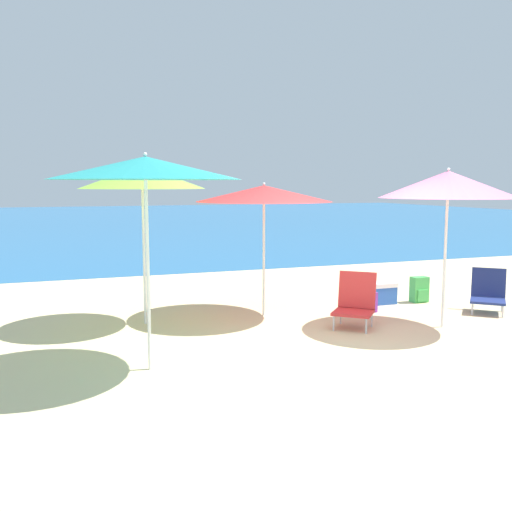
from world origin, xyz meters
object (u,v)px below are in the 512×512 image
Objects in this scene: beach_umbrella_red at (264,194)px; beach_chair_red at (355,301)px; backpack_purple at (366,302)px; beach_umbrella_teal at (145,168)px; beach_umbrella_pink at (448,185)px; cooler_box at (381,293)px; beach_umbrella_lime at (142,177)px; backpack_green at (419,290)px; beach_chair_navy at (488,292)px.

beach_chair_red is at bearing -49.20° from beach_umbrella_red.
beach_chair_red reaches higher than backpack_purple.
beach_umbrella_pink is at bearing 5.85° from beach_umbrella_teal.
beach_umbrella_red reaches higher than cooler_box.
beach_umbrella_lime reaches higher than cooler_box.
beach_umbrella_red is (-2.03, 1.48, -0.13)m from beach_umbrella_pink.
cooler_box is at bearing 26.32° from beach_umbrella_teal.
backpack_green is (2.74, 0.01, -1.58)m from beach_umbrella_red.
beach_chair_red is 2.43× the size of backpack_purple.
beach_chair_navy is 1.82× the size of backpack_green.
beach_umbrella_lime is 0.99× the size of beach_umbrella_teal.
backpack_purple is (3.26, -0.42, -1.87)m from beach_umbrella_lime.
beach_umbrella_red is at bearing 168.40° from backpack_purple.
beach_umbrella_red is 3.73m from beach_chair_navy.
beach_chair_red is at bearing -149.56° from backpack_green.
beach_chair_red is 0.97× the size of beach_chair_navy.
beach_umbrella_pink is 2.38m from backpack_green.
beach_chair_red is (0.92, -1.06, -1.44)m from beach_umbrella_red.
beach_chair_red is 2.12m from backpack_green.
beach_umbrella_lime is 5.39m from beach_chair_navy.
beach_umbrella_teal reaches higher than backpack_green.
beach_chair_navy is 2.51× the size of backpack_purple.
backpack_green is at bearing 0.23° from beach_umbrella_red.
beach_umbrella_red is 4.70× the size of backpack_green.
beach_umbrella_teal reaches higher than beach_chair_navy.
backpack_purple is (-1.74, 0.63, -0.15)m from beach_chair_navy.
beach_chair_red is (2.92, 0.83, -1.73)m from beach_umbrella_teal.
backpack_purple is at bearing -157.42° from beach_chair_navy.
beach_umbrella_pink is at bearing -115.60° from backpack_green.
beach_umbrella_teal reaches higher than beach_umbrella_lime.
backpack_green is (-0.54, 0.95, -0.09)m from beach_chair_navy.
beach_umbrella_teal reaches higher than beach_umbrella_red.
backpack_purple is at bearing 91.64° from beach_chair_red.
beach_umbrella_pink is 2.18m from backpack_purple.
beach_umbrella_red is at bearing -3.31° from beach_umbrella_lime.
backpack_green is at bearing 72.04° from beach_chair_red.
beach_umbrella_pink is 4.07m from beach_umbrella_lime.
beach_chair_navy reaches higher than backpack_purple.
beach_umbrella_teal is 4.96m from cooler_box.
backpack_purple is (3.54, 1.58, -1.93)m from beach_umbrella_teal.
backpack_purple is at bearing -164.75° from backpack_green.
beach_chair_navy is at bearing -42.17° from cooler_box.
cooler_box is at bearing 39.03° from backpack_purple.
beach_chair_red is (-1.11, 0.42, -1.57)m from beach_umbrella_pink.
beach_umbrella_lime is 3.33m from beach_chair_red.
backpack_green is at bearing 64.40° from beach_umbrella_pink.
beach_umbrella_pink reaches higher than backpack_green.
beach_umbrella_pink is 7.05× the size of backpack_purple.
beach_umbrella_teal is at bearing -98.06° from beach_umbrella_lime.
beach_umbrella_red is at bearing 143.86° from beach_umbrella_pink.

